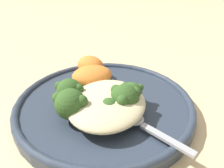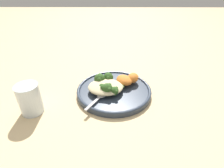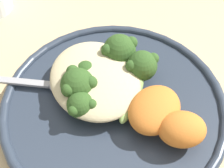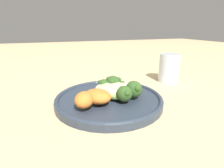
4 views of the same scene
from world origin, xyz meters
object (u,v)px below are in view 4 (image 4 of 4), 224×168
broccoli_stalk_1 (131,90)px  broccoli_stalk_2 (119,88)px  sweet_potato_chunk_1 (84,100)px  water_glass (169,68)px  quinoa_mound (119,88)px  spoon (118,86)px  plate (109,99)px  broccoli_stalk_0 (120,94)px  sweet_potato_chunk_0 (98,96)px  broccoli_stalk_3 (112,85)px  broccoli_stalk_4 (104,87)px

broccoli_stalk_1 → broccoli_stalk_2: size_ratio=1.09×
sweet_potato_chunk_1 → water_glass: bearing=-155.8°
broccoli_stalk_2 → water_glass: size_ratio=0.94×
quinoa_mound → spoon: quinoa_mound is taller
broccoli_stalk_1 → spoon: 0.09m
plate → water_glass: (-0.27, -0.11, 0.04)m
broccoli_stalk_0 → broccoli_stalk_1: (-0.03, -0.01, 0.00)m
quinoa_mound → sweet_potato_chunk_1: (0.11, 0.06, 0.00)m
broccoli_stalk_1 → plate: bearing=164.2°
broccoli_stalk_1 → sweet_potato_chunk_0: broccoli_stalk_1 is taller
broccoli_stalk_0 → broccoli_stalk_1: broccoli_stalk_1 is taller
sweet_potato_chunk_0 → spoon: sweet_potato_chunk_0 is taller
broccoli_stalk_0 → sweet_potato_chunk_0: bearing=-144.0°
broccoli_stalk_3 → sweet_potato_chunk_1: bearing=169.7°
plate → broccoli_stalk_1: broccoli_stalk_1 is taller
broccoli_stalk_0 → sweet_potato_chunk_1: (0.09, 0.01, 0.00)m
broccoli_stalk_0 → sweet_potato_chunk_1: size_ratio=1.61×
sweet_potato_chunk_0 → plate: bearing=-140.3°
water_glass → sweet_potato_chunk_1: bearing=24.2°
quinoa_mound → broccoli_stalk_2: broccoli_stalk_2 is taller
broccoli_stalk_1 → sweet_potato_chunk_1: 0.12m
sweet_potato_chunk_0 → sweet_potato_chunk_1: sweet_potato_chunk_1 is taller
broccoli_stalk_0 → spoon: broccoli_stalk_0 is taller
broccoli_stalk_4 → broccoli_stalk_3: bearing=-83.9°
plate → broccoli_stalk_4: bearing=-84.0°
spoon → sweet_potato_chunk_1: bearing=160.3°
broccoli_stalk_0 → broccoli_stalk_3: size_ratio=0.93×
broccoli_stalk_2 → spoon: (-0.01, -0.04, -0.01)m
broccoli_stalk_2 → broccoli_stalk_3: bearing=110.3°
plate → sweet_potato_chunk_0: size_ratio=4.03×
sweet_potato_chunk_0 → spoon: size_ratio=0.61×
sweet_potato_chunk_0 → broccoli_stalk_1: bearing=-178.1°
broccoli_stalk_0 → sweet_potato_chunk_0: broccoli_stalk_0 is taller
broccoli_stalk_0 → broccoli_stalk_3: bearing=129.8°
broccoli_stalk_4 → spoon: bearing=-49.6°
broccoli_stalk_2 → broccoli_stalk_4: size_ratio=1.17×
quinoa_mound → sweet_potato_chunk_0: (0.07, 0.04, 0.00)m
quinoa_mound → broccoli_stalk_3: 0.02m
broccoli_stalk_1 → broccoli_stalk_2: (0.01, -0.04, -0.01)m
broccoli_stalk_1 → broccoli_stalk_3: broccoli_stalk_1 is taller
broccoli_stalk_2 → plate: bearing=175.0°
sweet_potato_chunk_0 → spoon: bearing=-134.8°
quinoa_mound → spoon: 0.05m
spoon → quinoa_mound: bearing=-168.4°
plate → broccoli_stalk_2: (-0.03, -0.01, 0.02)m
broccoli_stalk_0 → sweet_potato_chunk_0: size_ratio=1.22×
sweet_potato_chunk_1 → quinoa_mound: bearing=-152.1°
broccoli_stalk_4 → plate: bearing=-157.6°
plate → broccoli_stalk_3: (-0.02, -0.03, 0.03)m
plate → broccoli_stalk_1: bearing=148.3°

